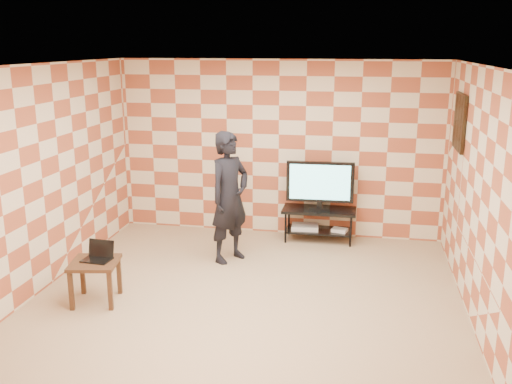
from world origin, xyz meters
TOP-DOWN VIEW (x-y plane):
  - floor at (0.00, 0.00)m, footprint 5.00×5.00m
  - wall_back at (0.00, 2.50)m, footprint 5.00×0.02m
  - wall_front at (0.00, -2.50)m, footprint 5.00×0.02m
  - wall_left at (-2.50, 0.00)m, footprint 0.02×5.00m
  - wall_right at (2.50, 0.00)m, footprint 0.02×5.00m
  - ceiling at (0.00, 0.00)m, footprint 5.00×5.00m
  - wall_art at (2.47, 1.55)m, footprint 0.04×0.72m
  - tv_stand at (0.67, 2.22)m, footprint 1.10×0.49m
  - tv at (0.67, 2.22)m, footprint 1.00×0.20m
  - dvd_player at (0.46, 2.21)m, footprint 0.42×0.31m
  - game_console at (0.99, 2.18)m, footprint 0.26×0.21m
  - side_table at (-1.71, -0.39)m, footprint 0.61×0.61m
  - laptop at (-1.68, -0.32)m, footprint 0.34×0.28m
  - person at (-0.48, 1.20)m, footprint 0.72×0.78m

SIDE VIEW (x-z plane):
  - floor at x=0.00m, z-range 0.00..0.00m
  - game_console at x=0.99m, z-range 0.17..0.22m
  - dvd_player at x=0.46m, z-range 0.17..0.24m
  - tv_stand at x=0.67m, z-range 0.12..0.62m
  - side_table at x=-1.71m, z-range 0.16..0.66m
  - laptop at x=-1.68m, z-range 0.44..0.66m
  - person at x=-0.48m, z-range 0.00..1.80m
  - tv at x=0.67m, z-range 0.54..1.27m
  - wall_back at x=0.00m, z-range 0.00..2.70m
  - wall_front at x=0.00m, z-range 0.00..2.70m
  - wall_left at x=-2.50m, z-range 0.00..2.70m
  - wall_right at x=2.50m, z-range 0.00..2.70m
  - wall_art at x=2.47m, z-range 1.59..2.31m
  - ceiling at x=0.00m, z-range 2.69..2.71m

